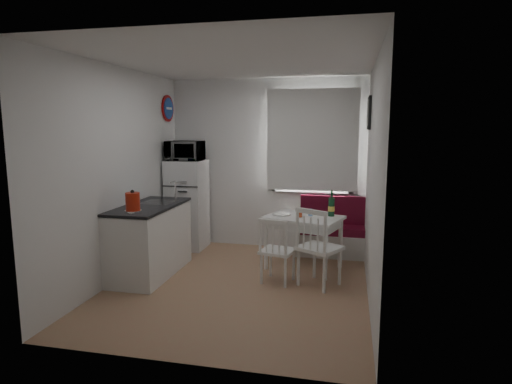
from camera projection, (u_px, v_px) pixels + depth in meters
floor at (238, 285)px, 5.11m from camera, size 3.00×3.50×0.02m
ceiling at (237, 61)px, 4.72m from camera, size 3.00×3.50×0.02m
wall_back at (267, 164)px, 6.61m from camera, size 3.00×0.02×2.60m
wall_front at (179, 204)px, 3.23m from camera, size 3.00×0.02×2.60m
wall_left at (119, 174)px, 5.23m from camera, size 0.02×3.50×2.60m
wall_right at (372, 181)px, 4.60m from camera, size 0.02×3.50×2.60m
window at (312, 144)px, 6.38m from camera, size 1.22×0.06×1.47m
curtain at (312, 140)px, 6.30m from camera, size 1.35×0.02×1.50m
kitchen_counter at (150, 239)px, 5.45m from camera, size 0.62×1.32×1.16m
wall_sign at (168, 108)px, 6.50m from camera, size 0.03×0.40×0.40m
picture_frame at (369, 113)px, 5.55m from camera, size 0.04×0.52×0.42m
bench at (338, 236)px, 6.29m from camera, size 1.19×0.46×0.85m
dining_table at (304, 222)px, 5.63m from camera, size 1.10×0.92×0.71m
chair_left at (277, 244)px, 5.07m from camera, size 0.45×0.43×0.43m
chair_right at (319, 239)px, 4.94m from camera, size 0.60×0.61×0.51m
fridge at (187, 204)px, 6.61m from camera, size 0.55×0.55×1.37m
microwave at (185, 151)px, 6.44m from camera, size 0.53×0.36×0.29m
kettle at (133, 202)px, 4.87m from camera, size 0.19×0.19×0.26m
wine_bottle at (331, 203)px, 5.62m from camera, size 0.09×0.09×0.34m
drinking_glass_orange at (300, 213)px, 5.57m from camera, size 0.06×0.06×0.11m
drinking_glass_blue at (310, 212)px, 5.64m from camera, size 0.06×0.06×0.09m
plate at (282, 214)px, 5.70m from camera, size 0.25×0.25×0.02m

